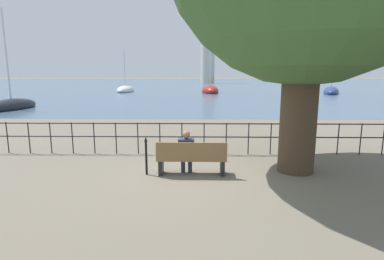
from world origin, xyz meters
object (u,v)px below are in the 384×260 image
(park_bench, at_px, (192,159))
(sailboat_4, at_px, (298,96))
(sailboat_2, at_px, (210,91))
(sailboat_3, at_px, (331,91))
(sailboat_0, at_px, (125,90))
(sailboat_1, at_px, (12,106))
(closed_umbrella, at_px, (146,154))
(harbor_lighthouse, at_px, (208,52))
(seated_person_left, at_px, (186,150))

(park_bench, xyz_separation_m, sailboat_4, (11.60, 27.06, -0.09))
(sailboat_2, xyz_separation_m, sailboat_3, (17.96, -1.13, -0.05))
(sailboat_0, bearing_deg, sailboat_1, -96.88)
(park_bench, height_order, closed_umbrella, closed_umbrella)
(park_bench, distance_m, sailboat_3, 42.66)
(park_bench, relative_size, sailboat_1, 0.23)
(harbor_lighthouse, bearing_deg, sailboat_0, -103.85)
(sailboat_4, height_order, harbor_lighthouse, harbor_lighthouse)
(closed_umbrella, height_order, sailboat_1, sailboat_1)
(sailboat_4, xyz_separation_m, harbor_lighthouse, (-7.99, 77.02, 10.83))
(sailboat_2, bearing_deg, sailboat_4, -56.84)
(park_bench, height_order, sailboat_0, sailboat_0)
(park_bench, xyz_separation_m, closed_umbrella, (-1.18, 0.01, 0.13))
(sailboat_1, relative_size, sailboat_2, 0.82)
(sailboat_3, distance_m, harbor_lighthouse, 69.22)
(closed_umbrella, distance_m, sailboat_2, 38.95)
(sailboat_0, bearing_deg, park_bench, -75.47)
(sailboat_3, bearing_deg, seated_person_left, -95.37)
(closed_umbrella, relative_size, sailboat_0, 0.14)
(sailboat_1, height_order, harbor_lighthouse, harbor_lighthouse)
(park_bench, relative_size, closed_umbrella, 1.79)
(park_bench, height_order, harbor_lighthouse, harbor_lighthouse)
(sailboat_3, height_order, harbor_lighthouse, harbor_lighthouse)
(seated_person_left, distance_m, sailboat_1, 20.95)
(harbor_lighthouse, bearing_deg, sailboat_1, -101.47)
(closed_umbrella, height_order, sailboat_0, sailboat_0)
(seated_person_left, xyz_separation_m, closed_umbrella, (-1.04, -0.07, -0.08))
(sailboat_0, bearing_deg, sailboat_4, -33.27)
(park_bench, height_order, seated_person_left, seated_person_left)
(seated_person_left, relative_size, sailboat_4, 0.11)
(seated_person_left, bearing_deg, sailboat_4, 66.48)
(sailboat_2, distance_m, sailboat_4, 15.20)
(sailboat_1, distance_m, harbor_lighthouse, 91.09)
(sailboat_3, relative_size, harbor_lighthouse, 0.35)
(park_bench, xyz_separation_m, sailboat_1, (-14.37, 15.45, -0.15))
(sailboat_4, relative_size, harbor_lighthouse, 0.46)
(sailboat_2, bearing_deg, park_bench, -99.01)
(sailboat_0, bearing_deg, seated_person_left, -75.61)
(sailboat_3, distance_m, sailboat_4, 13.52)
(sailboat_0, xyz_separation_m, sailboat_3, (31.73, -3.99, 0.01))
(sailboat_0, height_order, harbor_lighthouse, harbor_lighthouse)
(sailboat_4, bearing_deg, sailboat_2, 144.85)
(seated_person_left, xyz_separation_m, sailboat_3, (20.09, 37.62, -0.32))
(seated_person_left, xyz_separation_m, sailboat_0, (-11.64, 41.61, -0.33))
(closed_umbrella, xyz_separation_m, sailboat_2, (3.18, 38.82, -0.19))
(seated_person_left, xyz_separation_m, sailboat_1, (-14.23, 15.37, -0.37))
(seated_person_left, bearing_deg, park_bench, -29.84)
(seated_person_left, relative_size, sailboat_0, 0.16)
(sailboat_3, height_order, sailboat_4, sailboat_4)
(closed_umbrella, xyz_separation_m, sailboat_3, (21.14, 37.69, -0.24))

